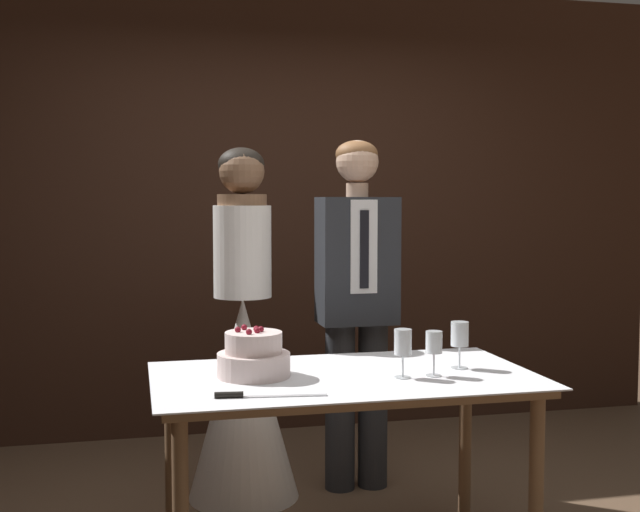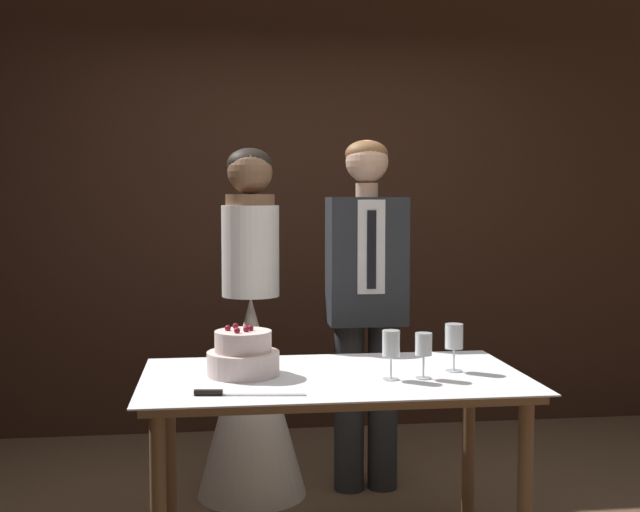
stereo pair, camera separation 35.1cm
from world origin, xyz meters
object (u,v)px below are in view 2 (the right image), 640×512
Objects in this scene: cake_table at (334,396)px; groom at (366,296)px; bride at (251,367)px; tiered_cake at (243,355)px; wine_glass_far at (454,339)px; cake_knife at (228,393)px; wine_glass_near at (391,346)px; wine_glass_middle at (424,347)px.

cake_table is 0.85× the size of groom.
bride is 0.67m from groom.
tiered_cake is 0.84m from wine_glass_far.
tiered_cake is at bearing 85.97° from cake_knife.
wine_glass_far is (0.49, 0.01, 0.22)m from cake_table.
cake_table is 0.53m from wine_glass_far.
tiered_cake is 0.16× the size of groom.
wine_glass_far is (0.84, -0.04, 0.05)m from tiered_cake.
wine_glass_near is 0.95m from groom.
wine_glass_near is at bearing -94.98° from groom.
cake_table is 0.89m from bride.
groom is at bearing 103.42° from wine_glass_far.
wine_glass_middle is (0.33, -0.10, 0.21)m from cake_table.
wine_glass_near reaches higher than wine_glass_middle.
groom reaches higher than cake_table.
cake_table is at bearing -71.14° from bride.
tiered_cake is at bearing -94.61° from bride.
cake_knife is at bearing -167.09° from wine_glass_middle.
groom is (-0.05, 0.94, 0.08)m from wine_glass_middle.
tiered_cake reaches higher than wine_glass_far.
wine_glass_far is at bearing -76.58° from groom.
cake_table is at bearing -179.24° from wine_glass_far.
wine_glass_middle is 0.95m from groom.
cake_table is 0.87× the size of bride.
tiered_cake is 0.82m from bride.
wine_glass_middle is 0.10× the size of bride.
cake_table is 0.31m from wine_glass_near.
wine_glass_far is 0.11× the size of groom.
wine_glass_middle is (0.68, -0.15, 0.05)m from tiered_cake.
wine_glass_middle is at bearing 20.30° from cake_knife.
wine_glass_near reaches higher than cake_table.
bride is at bearing 90.79° from cake_knife.
wine_glass_near is 1.07× the size of wine_glass_middle.
wine_glass_near is 1.10m from bride.
wine_glass_near is (0.62, 0.17, 0.12)m from cake_knife.
tiered_cake is 0.58m from wine_glass_near.
cake_table is at bearing 40.73° from cake_knife.
wine_glass_near is 0.13m from wine_glass_middle.
cake_knife is 1.33m from groom.
tiered_cake is at bearing 172.29° from cake_table.
wine_glass_middle is 0.10× the size of groom.
bride is (-0.62, 0.94, -0.26)m from wine_glass_middle.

